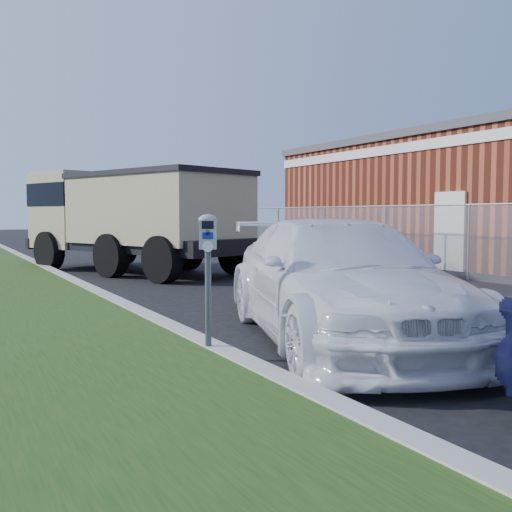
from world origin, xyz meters
name	(u,v)px	position (x,y,z in m)	size (l,w,h in m)	color
ground	(383,331)	(0.00, 0.00, 0.00)	(120.00, 120.00, 0.00)	black
chainlink_fence	(386,225)	(6.00, 7.00, 1.26)	(0.06, 30.06, 30.00)	slate
brick_building	(502,198)	(12.00, 8.00, 2.13)	(9.20, 14.20, 4.17)	maroon
parking_meter	(208,251)	(-2.69, -0.31, 1.17)	(0.23, 0.20, 1.43)	#3F4247
white_wagon	(336,280)	(-0.87, -0.12, 0.75)	(2.11, 5.20, 1.51)	white
dump_truck	(129,215)	(-0.55, 9.88, 1.56)	(4.89, 7.52, 2.77)	black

